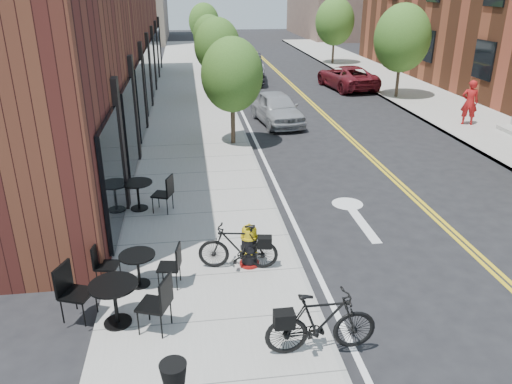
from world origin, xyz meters
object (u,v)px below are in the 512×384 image
bistro_set_c (138,191)px  parked_car_c (243,62)px  bicycle_left (238,247)px  parked_car_b (247,68)px  bistro_set_a (138,265)px  fire_hydrant (249,246)px  parked_car_far (347,77)px  parked_car_a (277,108)px  bicycle_right (321,323)px  bistro_set_b (115,298)px  pedestrian (470,102)px

bistro_set_c → parked_car_c: 22.34m
bicycle_left → parked_car_b: parked_car_b is taller
bistro_set_a → fire_hydrant: bearing=21.4°
parked_car_far → parked_car_a: bearing=45.8°
parked_car_a → bicycle_right: bearing=-104.9°
bistro_set_b → bicycle_left: bearing=54.9°
bistro_set_c → parked_car_b: bearing=94.4°
parked_car_c → pedestrian: 16.80m
bistro_set_a → bistro_set_b: 1.22m
bistro_set_a → bistro_set_c: bearing=104.6°
bicycle_left → bistro_set_a: size_ratio=0.99×
bistro_set_a → bistro_set_c: size_ratio=0.89×
fire_hydrant → bicycle_right: (0.79, -2.78, 0.09)m
parked_car_c → bistro_set_c: bearing=-105.8°
bistro_set_a → parked_car_a: 13.10m
parked_car_b → bistro_set_c: bearing=-102.5°
bistro_set_b → parked_car_far: 22.94m
bistro_set_c → parked_car_a: size_ratio=0.47×
bistro_set_a → bistro_set_b: (-0.29, -1.18, 0.08)m
bicycle_left → parked_car_c: size_ratio=0.31×
bistro_set_b → parked_car_c: parked_car_c is taller
bicycle_left → fire_hydrant: bearing=119.4°
parked_car_c → pedestrian: size_ratio=2.86×
bistro_set_c → parked_car_b: size_ratio=0.37×
bistro_set_b → bistro_set_c: size_ratio=1.06×
bicycle_right → bistro_set_c: bicycle_right is taller
bicycle_right → bistro_set_b: bicycle_right is taller
fire_hydrant → bistro_set_c: bearing=119.3°
parked_car_far → pedestrian: size_ratio=2.57×
bistro_set_b → pedestrian: size_ratio=1.06×
bistro_set_b → parked_car_c: (5.20, 26.54, 0.12)m
fire_hydrant → bistro_set_b: bistro_set_b is taller
parked_car_a → parked_car_c: parked_car_c is taller
parked_car_far → bistro_set_a: bearing=54.8°
bicycle_right → parked_car_b: 24.63m
parked_car_c → bicycle_left: bearing=-99.0°
bicycle_left → parked_car_b: 22.05m
bicycle_right → pedestrian: bearing=-37.1°
fire_hydrant → parked_car_b: parked_car_b is taller
bistro_set_b → parked_car_c: bearing=99.7°
bicycle_left → pedestrian: (10.68, 10.10, 0.43)m
parked_car_a → parked_car_c: size_ratio=0.74×
parked_car_c → bistro_set_a: bearing=-103.3°
parked_car_b → pedestrian: pedestrian is taller
bistro_set_c → pedestrian: bearing=47.5°
bicycle_left → bistro_set_a: 2.01m
bicycle_left → bistro_set_c: bearing=-135.9°
parked_car_a → bicycle_left: bearing=-111.4°
parked_car_a → pedestrian: bearing=-19.9°
fire_hydrant → parked_car_b: size_ratio=0.19×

